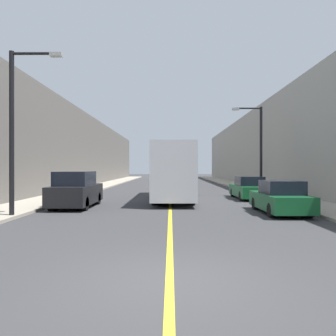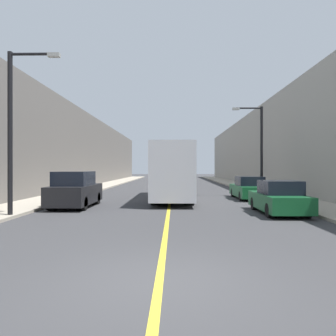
{
  "view_description": "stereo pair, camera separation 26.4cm",
  "coord_description": "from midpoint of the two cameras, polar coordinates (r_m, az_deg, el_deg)",
  "views": [
    {
      "loc": [
        0.02,
        -6.02,
        2.1
      ],
      "look_at": [
        -0.16,
        16.4,
        2.07
      ],
      "focal_mm": 35.0,
      "sensor_mm": 36.0,
      "label": 1
    },
    {
      "loc": [
        0.28,
        -6.01,
        2.1
      ],
      "look_at": [
        -0.16,
        16.4,
        2.07
      ],
      "focal_mm": 35.0,
      "sensor_mm": 36.0,
      "label": 2
    }
  ],
  "objects": [
    {
      "name": "street_lamp_right",
      "position": [
        24.68,
        15.15,
        4.0
      ],
      "size": [
        2.21,
        0.24,
        6.39
      ],
      "color": "black",
      "rests_on": "sidewalk_right"
    },
    {
      "name": "building_row_right",
      "position": [
        37.7,
        17.37,
        3.37
      ],
      "size": [
        4.0,
        72.0,
        8.54
      ],
      "primitive_type": "cube",
      "color": "gray",
      "rests_on": "ground"
    },
    {
      "name": "ground_plane",
      "position": [
        6.37,
        -0.98,
        -19.2
      ],
      "size": [
        200.0,
        200.0,
        0.0
      ],
      "primitive_type": "plane",
      "color": "#38383A"
    },
    {
      "name": "sidewalk_right",
      "position": [
        36.85,
        12.29,
        -3.09
      ],
      "size": [
        2.8,
        72.0,
        0.13
      ],
      "primitive_type": "cube",
      "color": "#A89E8C",
      "rests_on": "ground"
    },
    {
      "name": "road_center_line",
      "position": [
        36.07,
        0.21,
        -3.26
      ],
      "size": [
        0.16,
        72.0,
        0.01
      ],
      "primitive_type": "cube",
      "color": "gold",
      "rests_on": "ground"
    },
    {
      "name": "parked_suv_left",
      "position": [
        18.04,
        -16.14,
        -3.83
      ],
      "size": [
        1.89,
        4.46,
        1.9
      ],
      "color": "black",
      "rests_on": "ground"
    },
    {
      "name": "bus",
      "position": [
        21.63,
        0.51,
        -0.55
      ],
      "size": [
        2.42,
        10.69,
        3.5
      ],
      "color": "silver",
      "rests_on": "ground"
    },
    {
      "name": "sidewalk_left",
      "position": [
        36.92,
        -11.84,
        -3.09
      ],
      "size": [
        2.8,
        72.0,
        0.13
      ],
      "primitive_type": "cube",
      "color": "#A89E8C",
      "rests_on": "ground"
    },
    {
      "name": "car_right_near",
      "position": [
        15.86,
        18.51,
        -5.07
      ],
      "size": [
        1.81,
        4.21,
        1.51
      ],
      "color": "#145128",
      "rests_on": "ground"
    },
    {
      "name": "car_right_mid",
      "position": [
        22.66,
        13.53,
        -3.52
      ],
      "size": [
        1.8,
        4.62,
        1.52
      ],
      "color": "#145128",
      "rests_on": "ground"
    },
    {
      "name": "building_row_left",
      "position": [
        37.78,
        -16.9,
        2.99
      ],
      "size": [
        4.0,
        72.0,
        8.05
      ],
      "primitive_type": "cube",
      "color": "#66605B",
      "rests_on": "ground"
    },
    {
      "name": "street_lamp_left",
      "position": [
        15.18,
        -25.38,
        7.3
      ],
      "size": [
        2.21,
        0.24,
        6.82
      ],
      "color": "black",
      "rests_on": "sidewalk_left"
    }
  ]
}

